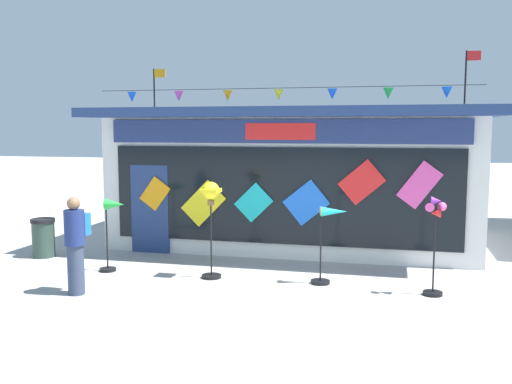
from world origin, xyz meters
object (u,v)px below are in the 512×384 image
(kite_shop_building, at_px, (298,175))
(wind_spinner_center_right, at_px, (435,235))
(person_near_camera, at_px, (76,243))
(wind_spinner_left, at_px, (211,205))
(wind_spinner_center_left, at_px, (328,236))
(trash_bin, at_px, (43,238))
(wind_spinner_far_left, at_px, (113,221))

(kite_shop_building, bearing_deg, wind_spinner_center_right, -54.96)
(person_near_camera, bearing_deg, wind_spinner_left, 46.28)
(wind_spinner_center_left, distance_m, wind_spinner_center_right, 1.84)
(person_near_camera, bearing_deg, wind_spinner_center_right, 20.46)
(wind_spinner_center_right, bearing_deg, wind_spinner_left, 177.31)
(wind_spinner_center_right, xyz_separation_m, trash_bin, (-8.16, 0.99, -0.61))
(wind_spinner_center_left, bearing_deg, trash_bin, 173.69)
(wind_spinner_left, relative_size, wind_spinner_center_left, 1.28)
(kite_shop_building, relative_size, wind_spinner_left, 4.77)
(kite_shop_building, height_order, wind_spinner_far_left, kite_shop_building)
(wind_spinner_far_left, relative_size, wind_spinner_center_right, 0.86)
(wind_spinner_far_left, xyz_separation_m, wind_spinner_center_right, (6.04, -0.19, 0.04))
(wind_spinner_far_left, distance_m, wind_spinner_center_right, 6.05)
(wind_spinner_center_left, height_order, wind_spinner_center_right, wind_spinner_center_right)
(wind_spinner_center_left, bearing_deg, kite_shop_building, 106.84)
(wind_spinner_left, relative_size, wind_spinner_center_right, 1.08)
(wind_spinner_far_left, relative_size, wind_spinner_center_left, 1.02)
(wind_spinner_center_right, bearing_deg, trash_bin, 173.11)
(wind_spinner_left, bearing_deg, wind_spinner_center_right, -2.69)
(kite_shop_building, bearing_deg, person_near_camera, -116.97)
(wind_spinner_left, bearing_deg, trash_bin, 169.12)
(kite_shop_building, height_order, trash_bin, kite_shop_building)
(trash_bin, bearing_deg, wind_spinner_center_right, -6.89)
(wind_spinner_center_right, xyz_separation_m, person_near_camera, (-5.93, -1.34, -0.16))
(wind_spinner_far_left, xyz_separation_m, wind_spinner_center_left, (4.23, 0.10, -0.11))
(wind_spinner_far_left, distance_m, trash_bin, 2.33)
(kite_shop_building, distance_m, wind_spinner_far_left, 5.16)
(wind_spinner_far_left, relative_size, wind_spinner_left, 0.79)
(wind_spinner_left, bearing_deg, kite_shop_building, 76.82)
(kite_shop_building, distance_m, person_near_camera, 6.41)
(wind_spinner_center_right, bearing_deg, kite_shop_building, 125.04)
(kite_shop_building, bearing_deg, wind_spinner_far_left, -125.87)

